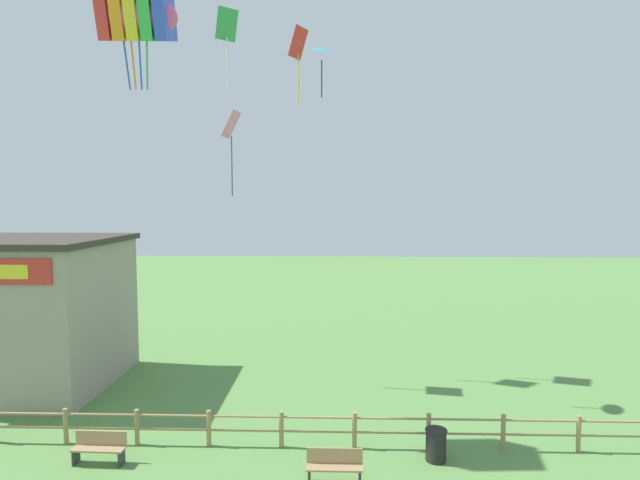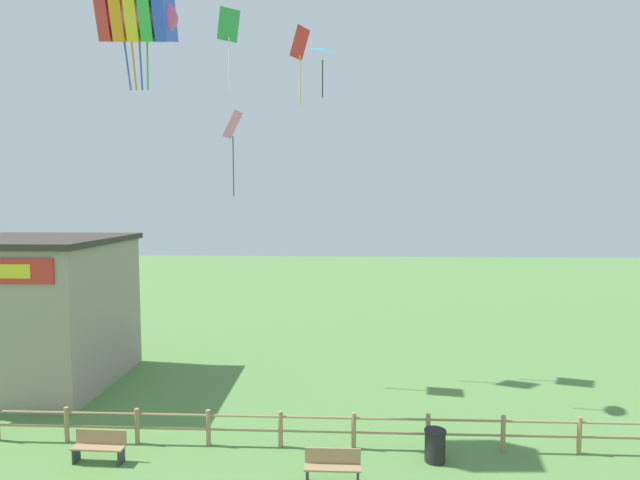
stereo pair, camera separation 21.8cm
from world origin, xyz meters
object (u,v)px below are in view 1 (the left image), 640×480
Objects in this scene: kite_pink_diamond at (231,134)px; kite_cyan_delta at (322,51)px; seaside_building at (31,311)px; park_bench_by_building at (100,447)px; park_bench_near_fence at (335,465)px; kite_green_diamond at (227,32)px; trash_bin at (436,445)px; kite_red_diamond at (298,50)px; kite_rainbow_parafoil at (137,17)px.

kite_pink_diamond is 4.90m from kite_cyan_delta.
kite_pink_diamond reaches higher than seaside_building.
park_bench_by_building is 0.44× the size of kite_pink_diamond.
park_bench_near_fence and park_bench_by_building have the same top height.
kite_cyan_delta is 5.21m from kite_green_diamond.
kite_cyan_delta reaches higher than park_bench_near_fence.
trash_bin is at bearing 22.95° from park_bench_near_fence.
seaside_building is at bearing -173.88° from kite_pink_diamond.
kite_red_diamond is at bearing 99.94° from park_bench_near_fence.
trash_bin is (2.95, 1.25, -0.02)m from park_bench_near_fence.
kite_rainbow_parafoil is 5.87m from kite_pink_diamond.
kite_cyan_delta is 0.60× the size of kite_red_diamond.
kite_cyan_delta reaches higher than park_bench_by_building.
park_bench_near_fence is 17.59m from kite_green_diamond.
kite_red_diamond is (10.78, 2.55, 11.06)m from seaside_building.
park_bench_by_building is 0.46× the size of kite_red_diamond.
kite_cyan_delta is (6.24, 5.61, 12.70)m from park_bench_by_building.
kite_pink_diamond is at bearing 138.29° from trash_bin.
seaside_building is at bearing 151.28° from park_bench_near_fence.
trash_bin is at bearing -41.71° from kite_pink_diamond.
kite_pink_diamond is 0.99× the size of kite_green_diamond.
seaside_building is at bearing 178.04° from kite_cyan_delta.
kite_red_diamond reaches higher than kite_cyan_delta.
kite_red_diamond reaches higher than seaside_building.
kite_rainbow_parafoil is 0.90× the size of kite_green_diamond.
kite_red_diamond is at bearing 119.53° from trash_bin.
seaside_building is at bearing 148.70° from kite_rainbow_parafoil.
kite_red_diamond is at bearing 59.05° from park_bench_by_building.
kite_green_diamond is (7.72, 2.28, 11.75)m from seaside_building.
park_bench_by_building is 16.90m from kite_red_diamond.
kite_green_diamond is (-4.69, 9.08, 14.31)m from park_bench_near_fence.
park_bench_near_fence is at bearing -26.01° from kite_rainbow_parafoil.
kite_red_diamond reaches higher than kite_pink_diamond.
kite_green_diamond reaches higher than kite_cyan_delta.
kite_red_diamond is (4.58, 6.32, 0.82)m from kite_rainbow_parafoil.
kite_cyan_delta is at bearing -32.86° from kite_green_diamond.
park_bench_by_building is 15.23m from kite_cyan_delta.
park_bench_near_fence is 0.43× the size of kite_green_diamond.
kite_rainbow_parafoil reaches higher than trash_bin.
kite_green_diamond is at bearing 75.92° from park_bench_by_building.
park_bench_by_building is at bearing 173.40° from park_bench_near_fence.
kite_cyan_delta is at bearing -18.96° from kite_pink_diamond.
kite_pink_diamond is (8.15, 0.87, 7.23)m from seaside_building.
kite_green_diamond is (2.08, 8.30, 14.31)m from park_bench_by_building.
park_bench_near_fence is (12.42, -6.80, -2.57)m from seaside_building.
kite_red_diamond reaches higher than trash_bin.
park_bench_by_building is 16.68m from kite_green_diamond.
park_bench_by_building is 1.64× the size of trash_bin.
kite_red_diamond reaches higher than park_bench_near_fence.
kite_rainbow_parafoil is (-9.16, 1.78, 12.83)m from trash_bin.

